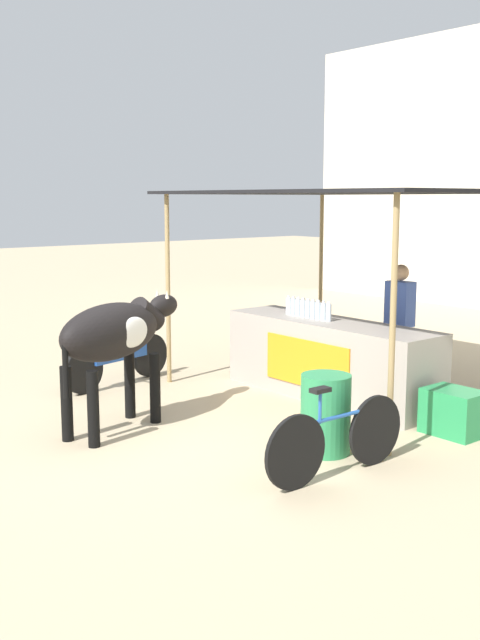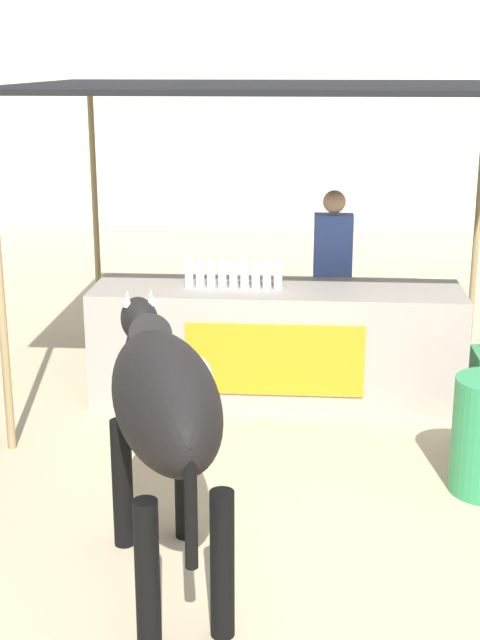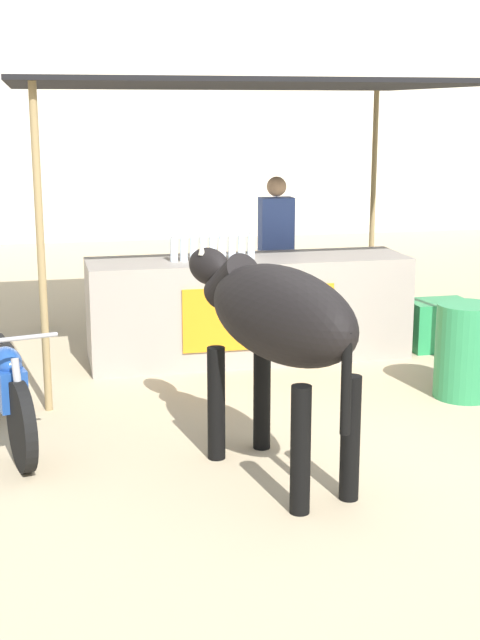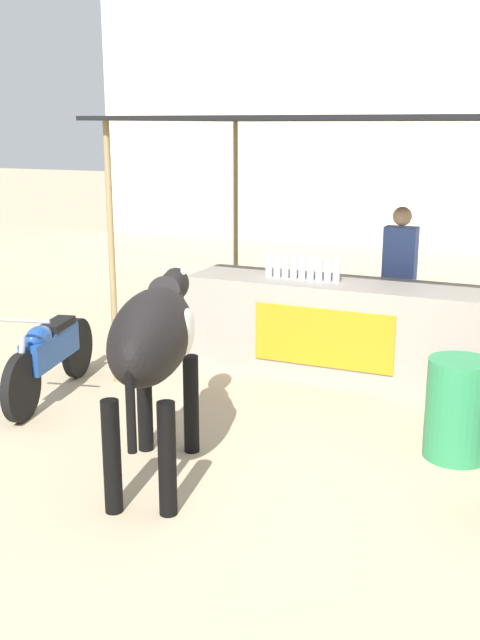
{
  "view_description": "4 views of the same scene",
  "coord_description": "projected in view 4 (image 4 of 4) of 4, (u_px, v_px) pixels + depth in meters",
  "views": [
    {
      "loc": [
        6.34,
        -4.45,
        2.46
      ],
      "look_at": [
        0.01,
        0.74,
        1.12
      ],
      "focal_mm": 42.0,
      "sensor_mm": 36.0,
      "label": 1
    },
    {
      "loc": [
        0.23,
        -4.8,
        2.73
      ],
      "look_at": [
        -0.23,
        1.23,
        0.96
      ],
      "focal_mm": 50.0,
      "sensor_mm": 36.0,
      "label": 2
    },
    {
      "loc": [
        -1.9,
        -5.77,
        2.32
      ],
      "look_at": [
        -0.42,
        0.71,
        0.73
      ],
      "focal_mm": 50.0,
      "sensor_mm": 36.0,
      "label": 3
    },
    {
      "loc": [
        2.09,
        -4.88,
        2.48
      ],
      "look_at": [
        -0.43,
        0.8,
        0.85
      ],
      "focal_mm": 42.0,
      "sensor_mm": 36.0,
      "label": 4
    }
  ],
  "objects": [
    {
      "name": "water_barrel",
      "position": [
        458.0,
        409.0,
        5.67
      ],
      "size": [
        0.49,
        0.49,
        0.78
      ],
      "primitive_type": "cylinder",
      "color": "#2D8C51",
      "rests_on": "ground"
    },
    {
      "name": "cow",
      "position": [
        155.0,
        339.0,
        5.21
      ],
      "size": [
        0.94,
        1.84,
        1.44
      ],
      "color": "black",
      "rests_on": "ground"
    },
    {
      "name": "building_wall_far",
      "position": [
        466.0,
        91.0,
        14.22
      ],
      "size": [
        16.0,
        0.5,
        6.16
      ],
      "primitive_type": "cube",
      "color": "beige",
      "rests_on": "ground"
    },
    {
      "name": "water_bottle_row",
      "position": [
        302.0,
        268.0,
        7.53
      ],
      "size": [
        0.79,
        0.07,
        0.25
      ],
      "color": "silver",
      "rests_on": "stall_counter"
    },
    {
      "name": "vendor_behind_counter",
      "position": [
        399.0,
        282.0,
        7.98
      ],
      "size": [
        0.34,
        0.22,
        1.65
      ],
      "color": "#383842",
      "rests_on": "ground"
    },
    {
      "name": "ground_plane",
      "position": [
        250.0,
        456.0,
        5.77
      ],
      "size": [
        60.0,
        60.0,
        0.0
      ],
      "primitive_type": "plane",
      "color": "tan"
    },
    {
      "name": "stall_counter",
      "position": [
        335.0,
        328.0,
        7.59
      ],
      "size": [
        3.0,
        0.82,
        0.96
      ],
      "color": "#9E9389",
      "rests_on": "ground"
    },
    {
      "name": "motorcycle_parked",
      "position": [
        50.0,
        353.0,
        6.91
      ],
      "size": [
        0.63,
        1.77,
        0.9
      ],
      "color": "black",
      "rests_on": "ground"
    },
    {
      "name": "stall_awning",
      "position": [
        350.0,
        127.0,
        7.35
      ],
      "size": [
        4.2,
        3.2,
        2.55
      ],
      "color": "black",
      "rests_on": "ground"
    }
  ]
}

